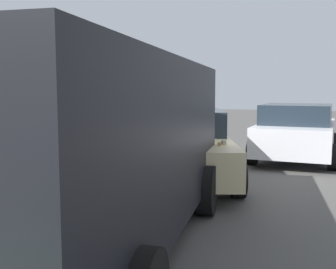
{
  "coord_description": "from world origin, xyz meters",
  "views": [
    {
      "loc": [
        -7.83,
        -2.4,
        1.81
      ],
      "look_at": [
        0.0,
        0.3,
        0.9
      ],
      "focal_mm": 43.58,
      "sensor_mm": 36.0,
      "label": 1
    }
  ],
  "objects": [
    {
      "name": "parked_van_behind_right",
      "position": [
        -3.85,
        -0.16,
        1.21
      ],
      "size": [
        5.41,
        2.66,
        2.14
      ],
      "rotation": [
        0.0,
        0.0,
        0.09
      ],
      "color": "black",
      "rests_on": "ground"
    },
    {
      "name": "ground_plane",
      "position": [
        0.0,
        0.0,
        0.0
      ],
      "size": [
        60.0,
        60.0,
        0.0
      ],
      "primitive_type": "plane",
      "color": "#514F4C"
    },
    {
      "name": "parked_sedan_behind_left",
      "position": [
        6.57,
        9.55,
        0.68
      ],
      "size": [
        4.78,
        2.5,
        1.33
      ],
      "rotation": [
        0.0,
        0.0,
        -0.14
      ],
      "color": "#5B1419",
      "rests_on": "ground"
    },
    {
      "name": "parked_sedan_far_right",
      "position": [
        7.56,
        6.26,
        0.73
      ],
      "size": [
        4.65,
        2.4,
        1.43
      ],
      "rotation": [
        0.0,
        0.0,
        3.03
      ],
      "color": "black",
      "rests_on": "ground"
    },
    {
      "name": "parked_sedan_far_left",
      "position": [
        3.22,
        -2.14,
        0.73
      ],
      "size": [
        4.19,
        2.24,
        1.45
      ],
      "rotation": [
        0.0,
        0.0,
        -0.07
      ],
      "color": "silver",
      "rests_on": "ground"
    },
    {
      "name": "art_car_decorated",
      "position": [
        0.07,
        0.02,
        0.7
      ],
      "size": [
        5.02,
        3.16,
        1.68
      ],
      "rotation": [
        0.0,
        0.0,
        3.45
      ],
      "color": "beige",
      "rests_on": "ground"
    }
  ]
}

